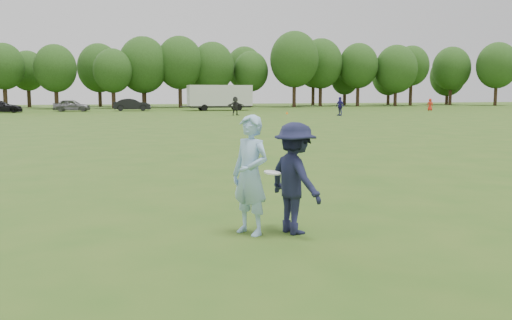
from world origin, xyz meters
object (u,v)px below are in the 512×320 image
object	(u,v)px
defender	(295,178)
car_e	(72,105)
cargo_trailer	(220,96)
player_far_c	(430,105)
thrower	(250,175)
car_f	(132,105)
field_cone	(287,113)
player_far_d	(235,106)
player_far_b	(340,106)
car_d	(0,107)

from	to	relation	value
defender	car_e	distance (m)	60.84
defender	cargo_trailer	size ratio (longest dim) A/B	0.20
defender	player_far_c	world-z (taller)	defender
player_far_c	thrower	bearing A→B (deg)	87.33
car_f	cargo_trailer	size ratio (longest dim) A/B	0.51
thrower	field_cone	size ratio (longest dim) A/B	6.52
cargo_trailer	field_cone	bearing A→B (deg)	-71.19
player_far_d	player_far_c	bearing A→B (deg)	5.05
player_far_c	car_e	size ratio (longest dim) A/B	0.36
car_e	thrower	bearing A→B (deg)	-166.93
player_far_d	thrower	bearing A→B (deg)	-112.08
player_far_b	car_d	world-z (taller)	player_far_b
defender	cargo_trailer	distance (m)	60.52
defender	car_d	distance (m)	60.25
thrower	player_far_b	xyz separation A→B (m)	(20.43, 41.11, -0.05)
car_e	car_f	world-z (taller)	car_f
car_f	cargo_trailer	distance (m)	10.95
thrower	player_far_c	world-z (taller)	thrower
player_far_d	car_e	distance (m)	22.76
player_far_d	car_e	world-z (taller)	player_far_d
player_far_c	cargo_trailer	bearing A→B (deg)	15.21
car_e	cargo_trailer	distance (m)	17.94
car_e	cargo_trailer	xyz separation A→B (m)	(17.88, -1.08, 1.05)
player_far_d	cargo_trailer	world-z (taller)	cargo_trailer
player_far_c	field_cone	world-z (taller)	player_far_c
player_far_c	player_far_d	xyz separation A→B (m)	(-26.64, -6.51, 0.17)
player_far_b	field_cone	distance (m)	6.33
player_far_d	car_f	world-z (taller)	player_far_d
player_far_d	car_e	bearing A→B (deg)	127.14
car_d	cargo_trailer	bearing A→B (deg)	-90.74
player_far_d	defender	bearing A→B (deg)	-111.17
player_far_c	player_far_d	distance (m)	27.43
car_e	field_cone	world-z (taller)	car_e
thrower	car_d	size ratio (longest dim) A/B	0.41
defender	car_f	size ratio (longest dim) A/B	0.40
defender	player_far_d	xyz separation A→B (m)	(9.89, 44.64, 0.02)
thrower	car_d	bearing A→B (deg)	161.25
player_far_d	cargo_trailer	xyz separation A→B (m)	(1.56, 14.79, 0.84)
car_d	field_cone	size ratio (longest dim) A/B	15.87
player_far_b	car_d	bearing A→B (deg)	-134.87
player_far_b	player_far_c	xyz separation A→B (m)	(16.82, 9.89, -0.16)
car_d	field_cone	xyz separation A→B (m)	(29.97, -12.32, -0.54)
car_d	cargo_trailer	distance (m)	25.53
player_far_c	player_far_d	bearing A→B (deg)	47.20
player_far_c	defender	bearing A→B (deg)	87.94
field_cone	car_f	bearing A→B (deg)	136.32
field_cone	defender	bearing A→B (deg)	-108.99
thrower	field_cone	distance (m)	49.04
player_far_c	field_cone	xyz separation A→B (m)	(-20.61, -4.88, -0.61)
player_far_c	car_e	distance (m)	43.97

